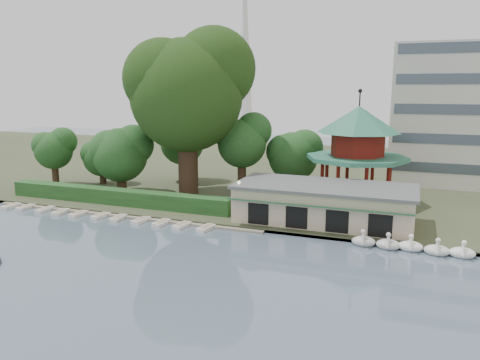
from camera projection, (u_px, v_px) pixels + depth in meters
The scene contains 13 objects.
ground_plane at pixel (124, 294), 32.96m from camera, with size 220.00×220.00×0.00m, color slate.
shore at pixel (298, 170), 80.65m from camera, with size 220.00×70.00×0.40m, color #424930.
embankment at pixel (220, 225), 48.81m from camera, with size 220.00×0.60×0.30m, color gray.
dock at pixel (122, 215), 52.87m from camera, with size 34.00×1.60×0.24m, color gray.
boathouse at pixel (324, 203), 49.21m from camera, with size 18.60×9.39×3.90m.
pavilion at pixel (358, 145), 56.72m from camera, with size 12.40×12.40×13.50m.
broadcast_tower at pixel (245, 32), 169.29m from camera, with size 8.00×8.00×96.00m.
hedge at pixel (116, 196), 56.70m from camera, with size 30.00×2.00×1.80m, color #255323.
lamp_post at pixel (239, 193), 49.23m from camera, with size 0.36×0.36×4.28m.
big_tree at pixel (189, 87), 59.10m from camera, with size 15.73×14.66×21.55m.
small_trees at pixel (179, 148), 64.85m from camera, with size 39.72×17.15×10.70m.
swan_boats at pixel (466, 253), 40.02m from camera, with size 18.19×2.10×1.92m.
moored_rowboats at pixel (99, 216), 52.26m from camera, with size 27.06×2.70×0.36m.
Camera 1 is at (18.51, -25.88, 14.37)m, focal length 35.00 mm.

